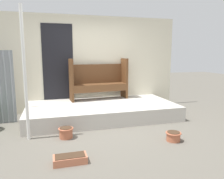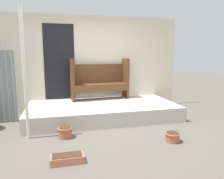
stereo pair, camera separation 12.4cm
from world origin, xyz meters
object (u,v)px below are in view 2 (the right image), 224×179
object	(u,v)px
support_post	(24,74)
flower_pot_left	(65,132)
bench	(100,79)
flower_pot_middle	(172,136)
planter_box_rect	(67,159)

from	to	relation	value
support_post	flower_pot_left	distance (m)	1.29
bench	flower_pot_middle	xyz separation A→B (m)	(0.86, -2.44, -0.79)
bench	planter_box_rect	size ratio (longest dim) A/B	3.26
support_post	planter_box_rect	bearing A→B (deg)	-59.50
bench	flower_pot_left	distance (m)	2.19
support_post	bench	world-z (taller)	support_post
support_post	flower_pot_left	size ratio (longest dim) A/B	8.47
flower_pot_middle	support_post	bearing A→B (deg)	162.47
flower_pot_middle	planter_box_rect	xyz separation A→B (m)	(-1.89, -0.32, -0.04)
flower_pot_left	flower_pot_middle	size ratio (longest dim) A/B	1.00
bench	flower_pot_left	world-z (taller)	bench
flower_pot_middle	flower_pot_left	bearing A→B (deg)	160.31
support_post	bench	xyz separation A→B (m)	(1.70, 1.64, -0.32)
support_post	bench	size ratio (longest dim) A/B	1.53
flower_pot_left	planter_box_rect	size ratio (longest dim) A/B	0.59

